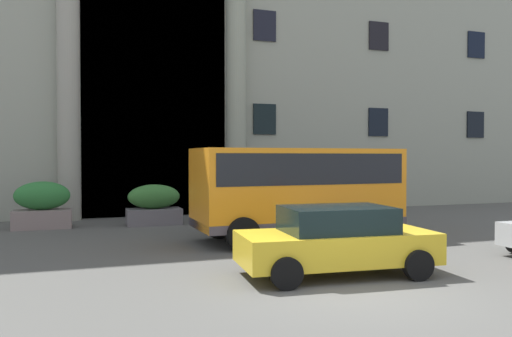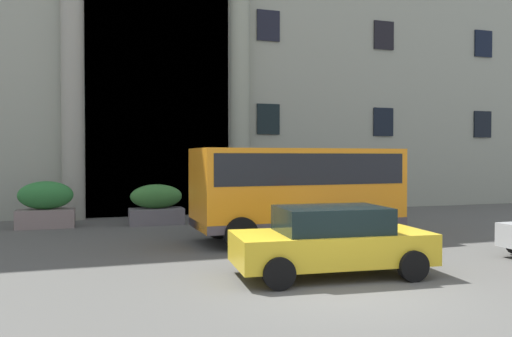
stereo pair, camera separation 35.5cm
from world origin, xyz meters
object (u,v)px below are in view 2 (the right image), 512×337
(bus_stop_sign, at_px, (400,181))
(parked_sedan_second, at_px, (331,240))
(orange_minibus, at_px, (298,186))
(hedge_planter_far_east, at_px, (156,205))
(hedge_planter_entrance_right, at_px, (338,200))
(scooter_by_planter, at_px, (368,234))
(hedge_planter_east, at_px, (46,205))

(bus_stop_sign, distance_m, parked_sedan_second, 8.83)
(bus_stop_sign, bearing_deg, parked_sedan_second, -132.71)
(orange_minibus, relative_size, hedge_planter_far_east, 3.15)
(bus_stop_sign, xyz_separation_m, hedge_planter_entrance_right, (-0.88, 3.19, -0.96))
(orange_minibus, xyz_separation_m, bus_stop_sign, (4.92, 2.13, -0.02))
(bus_stop_sign, relative_size, scooter_by_planter, 1.31)
(hedge_planter_east, bearing_deg, hedge_planter_far_east, -4.25)
(bus_stop_sign, bearing_deg, orange_minibus, -156.60)
(orange_minibus, relative_size, hedge_planter_entrance_right, 3.95)
(hedge_planter_entrance_right, height_order, hedge_planter_far_east, hedge_planter_far_east)
(scooter_by_planter, bearing_deg, hedge_planter_east, 150.77)
(hedge_planter_entrance_right, bearing_deg, parked_sedan_second, -117.77)
(parked_sedan_second, distance_m, scooter_by_planter, 3.02)
(bus_stop_sign, bearing_deg, scooter_by_planter, -131.57)
(orange_minibus, bearing_deg, scooter_by_planter, -65.56)
(orange_minibus, xyz_separation_m, hedge_planter_entrance_right, (4.04, 5.32, -0.98))
(hedge_planter_entrance_right, bearing_deg, orange_minibus, -127.23)
(orange_minibus, height_order, parked_sedan_second, orange_minibus)
(hedge_planter_far_east, distance_m, parked_sedan_second, 9.49)
(hedge_planter_east, bearing_deg, scooter_by_planter, -40.74)
(orange_minibus, height_order, bus_stop_sign, orange_minibus)
(bus_stop_sign, relative_size, hedge_planter_entrance_right, 1.66)
(bus_stop_sign, relative_size, hedge_planter_far_east, 1.33)
(hedge_planter_east, bearing_deg, hedge_planter_entrance_right, 1.15)
(parked_sedan_second, bearing_deg, orange_minibus, 80.66)
(hedge_planter_east, height_order, scooter_by_planter, hedge_planter_east)
(orange_minibus, xyz_separation_m, hedge_planter_far_east, (-3.60, 4.81, -0.91))
(hedge_planter_east, distance_m, scooter_by_planter, 11.17)
(orange_minibus, bearing_deg, bus_stop_sign, 21.53)
(orange_minibus, distance_m, hedge_planter_far_east, 6.08)
(orange_minibus, height_order, hedge_planter_far_east, orange_minibus)
(hedge_planter_east, xyz_separation_m, parked_sedan_second, (6.34, -9.42, -0.05))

